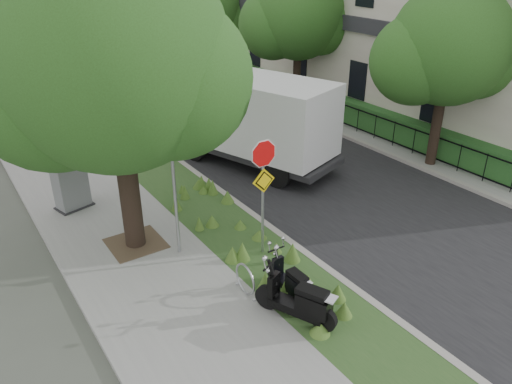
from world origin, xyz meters
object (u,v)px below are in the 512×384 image
(scooter_far, at_px, (293,285))
(utility_cabinet, at_px, (71,188))
(box_truck, at_px, (258,118))
(scooter_near, at_px, (304,305))
(sign_assembly, at_px, (263,175))

(scooter_far, distance_m, utility_cabinet, 7.72)
(box_truck, bearing_deg, scooter_near, -117.71)
(utility_cabinet, bearing_deg, sign_assembly, -57.24)
(utility_cabinet, bearing_deg, scooter_far, -68.19)
(scooter_near, relative_size, scooter_far, 1.17)
(sign_assembly, bearing_deg, scooter_far, -104.72)
(sign_assembly, distance_m, utility_cabinet, 6.42)
(sign_assembly, xyz_separation_m, box_truck, (3.24, 5.02, -0.55))
(sign_assembly, relative_size, box_truck, 0.50)
(scooter_near, distance_m, scooter_far, 0.83)
(scooter_far, bearing_deg, utility_cabinet, 111.81)
(scooter_far, bearing_deg, box_truck, 61.66)
(scooter_near, xyz_separation_m, utility_cabinet, (-2.56, 7.93, 0.21))
(scooter_near, distance_m, box_truck, 8.80)
(sign_assembly, bearing_deg, scooter_near, -106.80)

